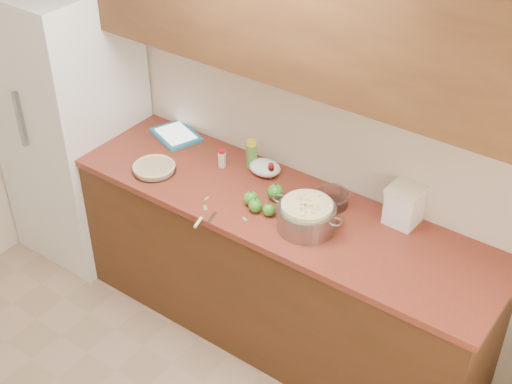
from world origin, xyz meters
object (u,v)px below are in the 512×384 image
Objects in this scene: pie at (154,168)px; tablet at (176,135)px; colander at (306,216)px; flour_canister at (404,205)px.

pie reaches higher than tablet.
tablet is at bearing 113.01° from pie.
flour_canister is (0.37, 0.33, 0.03)m from colander.
flour_canister is 1.48m from tablet.
flour_canister is at bearing 16.59° from pie.
colander is at bearing 4.13° from pie.
colander is at bearing 6.15° from tablet.
pie is at bearing -163.41° from flour_canister.
colander is 0.49m from flour_canister.
colander is 1.91× the size of flour_canister.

